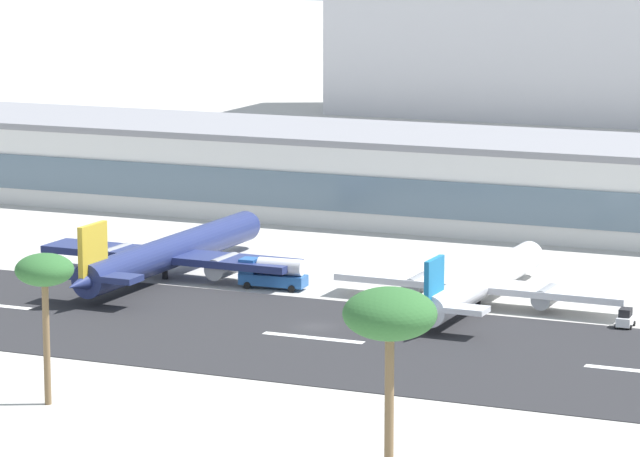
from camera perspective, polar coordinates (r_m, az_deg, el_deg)
ground_plane at (r=199.89m, az=-0.16°, el=-3.21°), size 1400.00×1400.00×0.00m
runway_strip at (r=195.37m, az=-0.75°, el=-3.52°), size 800.00×37.05×0.08m
runway_centreline_dash_4 at (r=194.59m, az=-0.22°, el=-3.56°), size 12.00×1.20×0.01m
terminal_building at (r=267.52m, az=4.84°, el=1.61°), size 211.82×28.00×13.20m
distant_hotel_block at (r=402.11m, az=10.26°, el=6.54°), size 140.40×30.13×43.96m
airliner_gold_tail_gate_0 at (r=226.43m, az=-5.02°, el=-0.84°), size 35.42×47.72×9.96m
airliner_blue_tail_gate_1 at (r=210.29m, az=5.17°, el=-1.82°), size 36.31×41.40×8.64m
service_fuel_truck_0 at (r=219.84m, az=-1.54°, el=-1.44°), size 8.63×3.24×3.95m
service_baggage_tug_1 at (r=202.48m, az=9.86°, el=-2.89°), size 2.00×3.27×2.20m
palm_tree_0 at (r=168.03m, az=-8.91°, el=-1.45°), size 5.60×5.60×14.68m
palm_tree_2 at (r=139.17m, az=2.28°, el=-2.88°), size 7.55×7.55×17.19m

